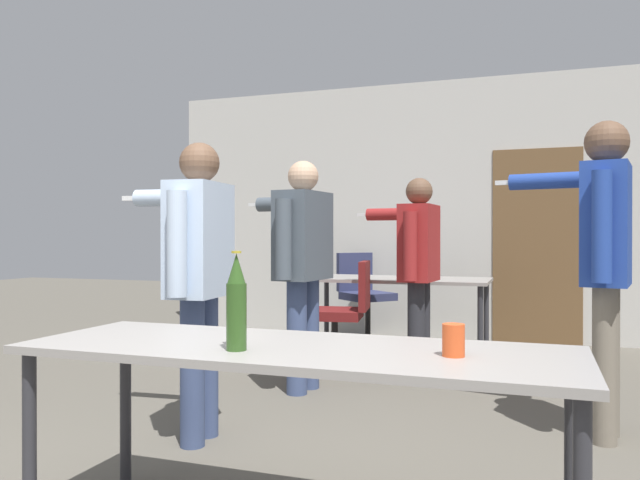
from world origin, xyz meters
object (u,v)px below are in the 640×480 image
at_px(beer_bottle, 236,304).
at_px(drink_cup, 454,340).
at_px(person_center_tall, 417,258).
at_px(office_chair_mid_tucked, 364,299).
at_px(person_left_plaid, 301,254).
at_px(person_right_polo, 197,262).
at_px(person_near_casual, 604,246).
at_px(office_chair_side_rolled, 343,317).

relative_size(beer_bottle, drink_cup, 3.22).
xyz_separation_m(person_center_tall, office_chair_mid_tucked, (-0.88, 1.60, -0.51)).
bearing_deg(person_left_plaid, person_right_polo, 179.67).
height_order(person_near_casual, drink_cup, person_near_casual).
relative_size(person_right_polo, person_left_plaid, 0.98).
height_order(person_center_tall, office_chair_mid_tucked, person_center_tall).
xyz_separation_m(person_near_casual, office_chair_mid_tucked, (-2.12, 2.75, -0.63)).
relative_size(person_near_casual, person_right_polo, 1.08).
xyz_separation_m(person_left_plaid, office_chair_side_rolled, (0.03, 0.94, -0.58)).
bearing_deg(office_chair_mid_tucked, person_left_plaid, 45.05).
height_order(person_center_tall, person_near_casual, person_near_casual).
distance_m(person_right_polo, office_chair_side_rolled, 2.25).
height_order(office_chair_mid_tucked, drink_cup, office_chair_mid_tucked).
bearing_deg(person_near_casual, office_chair_mid_tucked, 48.01).
bearing_deg(drink_cup, person_center_tall, 102.69).
relative_size(person_center_tall, office_chair_mid_tucked, 1.68).
bearing_deg(person_right_polo, office_chair_side_rolled, -9.76).
distance_m(person_near_casual, office_chair_side_rolled, 2.48).
relative_size(person_right_polo, drink_cup, 15.39).
height_order(person_right_polo, office_chair_side_rolled, person_right_polo).
distance_m(office_chair_mid_tucked, office_chair_side_rolled, 1.36).
distance_m(person_center_tall, office_chair_side_rolled, 0.91).
relative_size(office_chair_mid_tucked, office_chair_side_rolled, 1.04).
xyz_separation_m(person_left_plaid, drink_cup, (1.36, -2.16, -0.21)).
relative_size(person_center_tall, person_left_plaid, 0.95).
bearing_deg(person_left_plaid, office_chair_side_rolled, 4.61).
bearing_deg(person_left_plaid, person_near_casual, -96.83).
xyz_separation_m(person_center_tall, person_right_polo, (-0.86, -1.92, 0.03)).
bearing_deg(office_chair_mid_tucked, beer_bottle, 51.04).
distance_m(person_near_casual, beer_bottle, 2.27).
xyz_separation_m(person_center_tall, person_near_casual, (1.25, -1.15, 0.12)).
relative_size(person_right_polo, beer_bottle, 4.78).
bearing_deg(beer_bottle, office_chair_mid_tucked, 99.87).
xyz_separation_m(person_near_casual, beer_bottle, (-1.32, -1.84, -0.18)).
distance_m(person_center_tall, person_left_plaid, 1.00).
relative_size(person_near_casual, person_left_plaid, 1.05).
distance_m(person_center_tall, office_chair_mid_tucked, 1.89).
bearing_deg(person_near_casual, person_right_polo, 120.27).
bearing_deg(office_chair_mid_tucked, person_near_casual, 78.81).
bearing_deg(office_chair_side_rolled, office_chair_mid_tucked, -1.76).
distance_m(person_center_tall, person_right_polo, 2.10).
distance_m(office_chair_mid_tucked, beer_bottle, 4.68).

